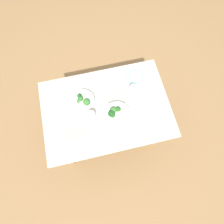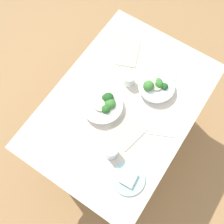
# 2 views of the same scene
# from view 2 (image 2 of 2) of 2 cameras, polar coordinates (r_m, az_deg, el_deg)

# --- Properties ---
(ground_plane) EXTENTS (6.00, 6.00, 0.00)m
(ground_plane) POSITION_cam_2_polar(r_m,az_deg,el_deg) (2.34, 1.59, -5.44)
(ground_plane) COLOR #9E7547
(dining_table) EXTENTS (1.20, 0.83, 0.73)m
(dining_table) POSITION_cam_2_polar(r_m,az_deg,el_deg) (1.78, 2.09, -0.06)
(dining_table) COLOR beige
(dining_table) RESTS_ON ground_plane
(broccoli_bowl_far) EXTENTS (0.23, 0.23, 0.10)m
(broccoli_bowl_far) POSITION_cam_2_polar(r_m,az_deg,el_deg) (1.69, 9.13, 5.26)
(broccoli_bowl_far) COLOR white
(broccoli_bowl_far) RESTS_ON dining_table
(broccoli_bowl_near) EXTENTS (0.25, 0.25, 0.09)m
(broccoli_bowl_near) POSITION_cam_2_polar(r_m,az_deg,el_deg) (1.62, -1.75, 1.54)
(broccoli_bowl_near) COLOR white
(broccoli_bowl_near) RESTS_ON dining_table
(bread_side_plate) EXTENTS (0.19, 0.19, 0.03)m
(bread_side_plate) POSITION_cam_2_polar(r_m,az_deg,el_deg) (1.53, 3.44, -13.74)
(bread_side_plate) COLOR #99C6D1
(bread_side_plate) RESTS_ON dining_table
(water_glass_center) EXTENTS (0.07, 0.07, 0.08)m
(water_glass_center) POSITION_cam_2_polar(r_m,az_deg,el_deg) (1.69, 3.58, 6.80)
(water_glass_center) COLOR silver
(water_glass_center) RESTS_ON dining_table
(water_glass_side) EXTENTS (0.08, 0.08, 0.10)m
(water_glass_side) POSITION_cam_2_polar(r_m,az_deg,el_deg) (1.51, -0.16, -8.25)
(water_glass_side) COLOR silver
(water_glass_side) RESTS_ON dining_table
(fork_by_far_bowl) EXTENTS (0.09, 0.07, 0.00)m
(fork_by_far_bowl) POSITION_cam_2_polar(r_m,az_deg,el_deg) (1.79, 3.07, 10.11)
(fork_by_far_bowl) COLOR #B7B7BC
(fork_by_far_bowl) RESTS_ON dining_table
(fork_by_near_bowl) EXTENTS (0.11, 0.04, 0.00)m
(fork_by_near_bowl) POSITION_cam_2_polar(r_m,az_deg,el_deg) (1.79, 13.34, 7.72)
(fork_by_near_bowl) COLOR #B7B7BC
(fork_by_near_bowl) RESTS_ON dining_table
(table_knife_left) EXTENTS (0.10, 0.19, 0.00)m
(table_knife_left) POSITION_cam_2_polar(r_m,az_deg,el_deg) (1.61, 10.17, -4.74)
(table_knife_left) COLOR #B7B7BC
(table_knife_left) RESTS_ON dining_table
(table_knife_right) EXTENTS (0.11, 0.20, 0.00)m
(table_knife_right) POSITION_cam_2_polar(r_m,az_deg,el_deg) (1.84, -1.76, 12.96)
(table_knife_right) COLOR #B7B7BC
(table_knife_right) RESTS_ON dining_table
(napkin_folded_upper) EXTENTS (0.22, 0.20, 0.01)m
(napkin_folded_upper) POSITION_cam_2_polar(r_m,az_deg,el_deg) (1.59, 3.10, -4.01)
(napkin_folded_upper) COLOR #B1A997
(napkin_folded_upper) RESTS_ON dining_table
(napkin_folded_lower) EXTENTS (0.24, 0.20, 0.01)m
(napkin_folded_lower) POSITION_cam_2_polar(r_m,az_deg,el_deg) (1.83, 3.38, 12.31)
(napkin_folded_lower) COLOR #B1A997
(napkin_folded_lower) RESTS_ON dining_table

